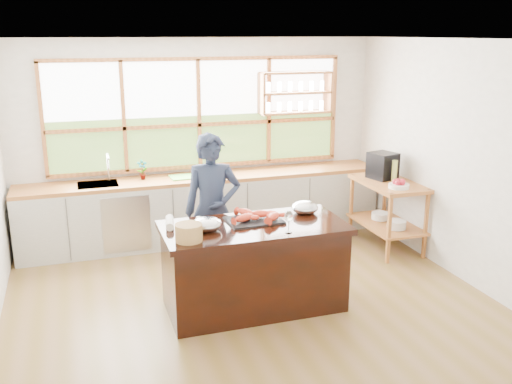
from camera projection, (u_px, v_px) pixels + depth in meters
name	position (u px, v px, depth m)	size (l,w,h in m)	color
ground_plane	(248.00, 298.00, 6.13)	(5.00, 5.00, 0.00)	brown
room_shell	(236.00, 129.00, 6.14)	(5.02, 4.52, 2.71)	silver
back_counter	(205.00, 208.00, 7.78)	(4.90, 0.63, 0.90)	beige
right_shelf_unit	(388.00, 204.00, 7.44)	(0.62, 1.10, 0.90)	#A9562C
island	(254.00, 266.00, 5.83)	(1.85, 0.90, 0.90)	black
cook	(213.00, 210.00, 6.31)	(0.63, 0.41, 1.72)	#1D253B
potted_plant	(142.00, 170.00, 7.44)	(0.14, 0.09, 0.26)	slate
cutting_board	(185.00, 177.00, 7.58)	(0.40, 0.30, 0.01)	#66C649
espresso_machine	(383.00, 166.00, 7.48)	(0.30, 0.32, 0.34)	black
wine_bottle	(394.00, 171.00, 7.31)	(0.07, 0.07, 0.28)	#AAB851
fruit_bowl	(399.00, 185.00, 7.05)	(0.26, 0.26, 0.11)	white
slate_board	(254.00, 220.00, 5.82)	(0.55, 0.40, 0.02)	black
lobster_pile	(256.00, 216.00, 5.81)	(0.52, 0.44, 0.08)	#EC4A27
mixing_bowl_left	(207.00, 224.00, 5.54)	(0.29, 0.29, 0.14)	#B7BABF
mixing_bowl_right	(305.00, 208.00, 6.07)	(0.29, 0.29, 0.14)	#B7BABF
wine_glass	(289.00, 217.00, 5.45)	(0.08, 0.08, 0.22)	white
wicker_basket	(189.00, 233.00, 5.25)	(0.25, 0.25, 0.16)	#B29247
parchment_roll	(170.00, 223.00, 5.66)	(0.08, 0.08, 0.30)	silver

